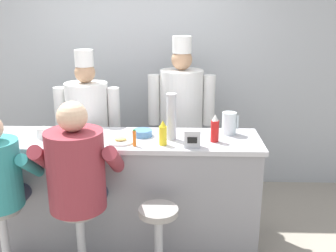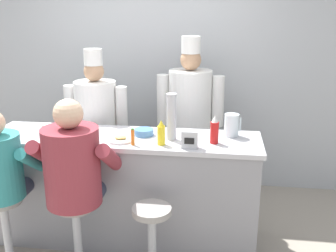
% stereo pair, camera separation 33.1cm
% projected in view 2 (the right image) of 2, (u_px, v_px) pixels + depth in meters
% --- Properties ---
extents(wall_back, '(10.00, 0.06, 2.70)m').
position_uv_depth(wall_back, '(150.00, 73.00, 4.61)').
color(wall_back, '#B2B7BC').
rests_on(wall_back, ground_plane).
extents(diner_counter, '(2.40, 0.62, 1.00)m').
position_uv_depth(diner_counter, '(125.00, 188.00, 3.58)').
color(diner_counter, gray).
rests_on(diner_counter, ground_plane).
extents(ketchup_bottle_red, '(0.07, 0.07, 0.24)m').
position_uv_depth(ketchup_bottle_red, '(214.00, 130.00, 3.23)').
color(ketchup_bottle_red, red).
rests_on(ketchup_bottle_red, diner_counter).
extents(mustard_bottle_yellow, '(0.06, 0.06, 0.21)m').
position_uv_depth(mustard_bottle_yellow, '(161.00, 133.00, 3.20)').
color(mustard_bottle_yellow, yellow).
rests_on(mustard_bottle_yellow, diner_counter).
extents(hot_sauce_bottle_orange, '(0.03, 0.03, 0.14)m').
position_uv_depth(hot_sauce_bottle_orange, '(133.00, 137.00, 3.20)').
color(hot_sauce_bottle_orange, orange).
rests_on(hot_sauce_bottle_orange, diner_counter).
extents(water_pitcher_clear, '(0.15, 0.13, 0.20)m').
position_uv_depth(water_pitcher_clear, '(232.00, 125.00, 3.41)').
color(water_pitcher_clear, silver).
rests_on(water_pitcher_clear, diner_counter).
extents(breakfast_plate, '(0.23, 0.23, 0.05)m').
position_uv_depth(breakfast_plate, '(121.00, 139.00, 3.31)').
color(breakfast_plate, white).
rests_on(breakfast_plate, diner_counter).
extents(cereal_bowl, '(0.17, 0.17, 0.06)m').
position_uv_depth(cereal_bowl, '(144.00, 132.00, 3.45)').
color(cereal_bowl, '#4C7FB7').
rests_on(cereal_bowl, diner_counter).
extents(coffee_mug_white, '(0.15, 0.10, 0.10)m').
position_uv_depth(coffee_mug_white, '(48.00, 129.00, 3.47)').
color(coffee_mug_white, white).
rests_on(coffee_mug_white, diner_counter).
extents(cup_stack_steel, '(0.09, 0.09, 0.40)m').
position_uv_depth(cup_stack_steel, '(171.00, 117.00, 3.29)').
color(cup_stack_steel, '#B7BABF').
rests_on(cup_stack_steel, diner_counter).
extents(napkin_dispenser_chrome, '(0.13, 0.08, 0.14)m').
position_uv_depth(napkin_dispenser_chrome, '(190.00, 139.00, 3.13)').
color(napkin_dispenser_chrome, silver).
rests_on(napkin_dispenser_chrome, diner_counter).
extents(diner_seated_teal, '(0.57, 0.56, 1.34)m').
position_uv_depth(diner_seated_teal, '(1.00, 171.00, 3.12)').
color(diner_seated_teal, '#B2B5BA').
rests_on(diner_seated_teal, ground_plane).
extents(diner_seated_maroon, '(0.65, 0.65, 1.45)m').
position_uv_depth(diner_seated_maroon, '(74.00, 169.00, 3.03)').
color(diner_seated_maroon, '#B2B5BA').
rests_on(diner_seated_maroon, ground_plane).
extents(empty_stool_round, '(0.31, 0.31, 0.62)m').
position_uv_depth(empty_stool_round, '(152.00, 231.00, 3.05)').
color(empty_stool_round, '#B2B5BA').
rests_on(empty_stool_round, ground_plane).
extents(cook_in_whites_near, '(0.66, 0.42, 1.69)m').
position_uv_depth(cook_in_whites_near, '(97.00, 123.00, 4.08)').
color(cook_in_whites_near, '#232328').
rests_on(cook_in_whites_near, ground_plane).
extents(cook_in_whites_far, '(0.71, 0.45, 1.81)m').
position_uv_depth(cook_in_whites_far, '(190.00, 114.00, 4.17)').
color(cook_in_whites_far, '#232328').
rests_on(cook_in_whites_far, ground_plane).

